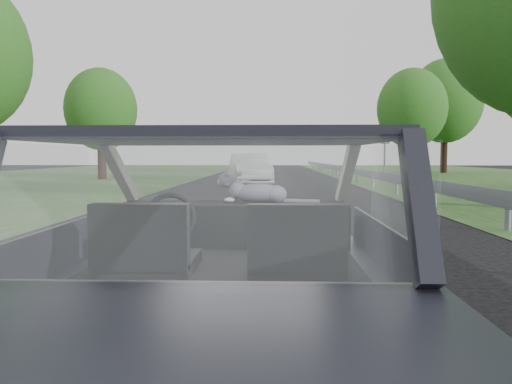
# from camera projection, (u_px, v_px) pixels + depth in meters

# --- Properties ---
(ground) EXTENTS (140.00, 140.00, 0.00)m
(ground) POSITION_uv_depth(u_px,v_px,m) (226.00, 378.00, 2.99)
(ground) COLOR black
(ground) RESTS_ON ground
(subject_car) EXTENTS (1.80, 4.00, 1.45)m
(subject_car) POSITION_uv_depth(u_px,v_px,m) (226.00, 259.00, 2.93)
(subject_car) COLOR black
(subject_car) RESTS_ON ground
(dashboard) EXTENTS (1.58, 0.45, 0.30)m
(dashboard) POSITION_uv_depth(u_px,v_px,m) (234.00, 224.00, 3.55)
(dashboard) COLOR black
(dashboard) RESTS_ON subject_car
(driver_seat) EXTENTS (0.50, 0.72, 0.42)m
(driver_seat) POSITION_uv_depth(u_px,v_px,m) (145.00, 241.00, 2.65)
(driver_seat) COLOR black
(driver_seat) RESTS_ON subject_car
(passenger_seat) EXTENTS (0.50, 0.72, 0.42)m
(passenger_seat) POSITION_uv_depth(u_px,v_px,m) (296.00, 242.00, 2.62)
(passenger_seat) COLOR black
(passenger_seat) RESTS_ON subject_car
(steering_wheel) EXTENTS (0.36, 0.36, 0.04)m
(steering_wheel) POSITION_uv_depth(u_px,v_px,m) (170.00, 219.00, 3.26)
(steering_wheel) COLOR black
(steering_wheel) RESTS_ON dashboard
(cat) EXTENTS (0.55, 0.26, 0.24)m
(cat) POSITION_uv_depth(u_px,v_px,m) (258.00, 192.00, 3.54)
(cat) COLOR slate
(cat) RESTS_ON dashboard
(guardrail) EXTENTS (0.05, 90.00, 0.32)m
(guardrail) POSITION_uv_depth(u_px,v_px,m) (431.00, 185.00, 12.76)
(guardrail) COLOR gray
(guardrail) RESTS_ON ground
(other_car) EXTENTS (2.45, 4.61, 1.44)m
(other_car) POSITION_uv_depth(u_px,v_px,m) (250.00, 170.00, 22.25)
(other_car) COLOR silver
(other_car) RESTS_ON ground
(highway_sign) EXTENTS (0.34, 1.05, 2.62)m
(highway_sign) POSITION_uv_depth(u_px,v_px,m) (385.00, 156.00, 27.30)
(highway_sign) COLOR #1A5A2E
(highway_sign) RESTS_ON ground
(tree_2) EXTENTS (5.57, 5.57, 6.95)m
(tree_2) POSITION_uv_depth(u_px,v_px,m) (412.00, 124.00, 33.23)
(tree_2) COLOR #2A5B1A
(tree_2) RESTS_ON ground
(tree_3) EXTENTS (7.41, 7.41, 8.67)m
(tree_3) POSITION_uv_depth(u_px,v_px,m) (445.00, 118.00, 39.09)
(tree_3) COLOR #2A5B1A
(tree_3) RESTS_ON ground
(tree_6) EXTENTS (4.11, 4.11, 6.09)m
(tree_6) POSITION_uv_depth(u_px,v_px,m) (101.00, 126.00, 28.15)
(tree_6) COLOR #2A5B1A
(tree_6) RESTS_ON ground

